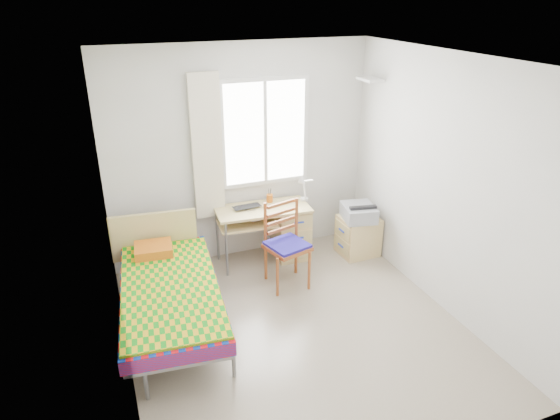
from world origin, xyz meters
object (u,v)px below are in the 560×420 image
object	(u,v)px
cabinet	(358,236)
desk	(285,228)
printer	(359,212)
bed	(169,288)
chair	(286,239)

from	to	relation	value
cabinet	desk	bearing A→B (deg)	160.64
printer	cabinet	bearing A→B (deg)	54.17
bed	cabinet	bearing A→B (deg)	19.87
desk	cabinet	size ratio (longest dim) A/B	2.31
chair	cabinet	bearing A→B (deg)	-0.32
bed	chair	size ratio (longest dim) A/B	2.11
bed	desk	size ratio (longest dim) A/B	1.78
cabinet	printer	size ratio (longest dim) A/B	1.02
chair	cabinet	xyz separation A→B (m)	(1.10, 0.30, -0.30)
cabinet	printer	bearing A→B (deg)	-138.37
cabinet	printer	xyz separation A→B (m)	(-0.03, -0.03, 0.35)
bed	chair	distance (m)	1.42
bed	cabinet	size ratio (longest dim) A/B	4.11
desk	cabinet	bearing A→B (deg)	-13.87
chair	cabinet	distance (m)	1.18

